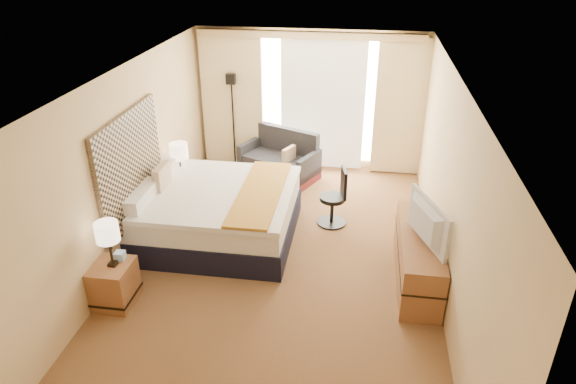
# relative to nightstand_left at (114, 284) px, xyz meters

# --- Properties ---
(floor) EXTENTS (4.20, 7.00, 0.02)m
(floor) POSITION_rel_nightstand_left_xyz_m (1.87, 1.05, -0.28)
(floor) COLOR #4F1D16
(floor) RESTS_ON ground
(ceiling) EXTENTS (4.20, 7.00, 0.02)m
(ceiling) POSITION_rel_nightstand_left_xyz_m (1.87, 1.05, 2.33)
(ceiling) COLOR white
(ceiling) RESTS_ON wall_back
(wall_back) EXTENTS (4.20, 0.02, 2.60)m
(wall_back) POSITION_rel_nightstand_left_xyz_m (1.87, 4.55, 1.02)
(wall_back) COLOR #E2C089
(wall_back) RESTS_ON ground
(wall_left) EXTENTS (0.02, 7.00, 2.60)m
(wall_left) POSITION_rel_nightstand_left_xyz_m (-0.23, 1.05, 1.02)
(wall_left) COLOR #E2C089
(wall_left) RESTS_ON ground
(wall_right) EXTENTS (0.02, 7.00, 2.60)m
(wall_right) POSITION_rel_nightstand_left_xyz_m (3.97, 1.05, 1.02)
(wall_right) COLOR #E2C089
(wall_right) RESTS_ON ground
(headboard) EXTENTS (0.06, 1.85, 1.50)m
(headboard) POSITION_rel_nightstand_left_xyz_m (-0.19, 1.25, 1.01)
(headboard) COLOR black
(headboard) RESTS_ON wall_left
(nightstand_left) EXTENTS (0.45, 0.52, 0.55)m
(nightstand_left) POSITION_rel_nightstand_left_xyz_m (0.00, 0.00, 0.00)
(nightstand_left) COLOR #925E35
(nightstand_left) RESTS_ON floor
(nightstand_right) EXTENTS (0.45, 0.52, 0.55)m
(nightstand_right) POSITION_rel_nightstand_left_xyz_m (0.00, 2.50, 0.00)
(nightstand_right) COLOR #925E35
(nightstand_right) RESTS_ON floor
(media_dresser) EXTENTS (0.50, 1.80, 0.70)m
(media_dresser) POSITION_rel_nightstand_left_xyz_m (3.70, 1.05, 0.07)
(media_dresser) COLOR #925E35
(media_dresser) RESTS_ON floor
(window) EXTENTS (2.30, 0.02, 2.30)m
(window) POSITION_rel_nightstand_left_xyz_m (2.12, 4.52, 1.04)
(window) COLOR white
(window) RESTS_ON wall_back
(curtains) EXTENTS (4.12, 0.19, 2.56)m
(curtains) POSITION_rel_nightstand_left_xyz_m (1.87, 4.44, 1.13)
(curtains) COLOR #FAE5B0
(curtains) RESTS_ON floor
(bed) EXTENTS (2.27, 2.07, 1.10)m
(bed) POSITION_rel_nightstand_left_xyz_m (0.81, 1.71, 0.13)
(bed) COLOR black
(bed) RESTS_ON floor
(loveseat) EXTENTS (1.58, 1.26, 0.87)m
(loveseat) POSITION_rel_nightstand_left_xyz_m (1.41, 3.95, 0.01)
(loveseat) COLOR #58191B
(loveseat) RESTS_ON floor
(floor_lamp) EXTENTS (0.23, 0.23, 1.81)m
(floor_lamp) POSITION_rel_nightstand_left_xyz_m (0.44, 4.35, 1.00)
(floor_lamp) COLOR black
(floor_lamp) RESTS_ON floor
(desk_chair) EXTENTS (0.45, 0.45, 0.93)m
(desk_chair) POSITION_rel_nightstand_left_xyz_m (2.54, 2.35, 0.14)
(desk_chair) COLOR black
(desk_chair) RESTS_ON floor
(lamp_left) EXTENTS (0.28, 0.28, 0.59)m
(lamp_left) POSITION_rel_nightstand_left_xyz_m (0.02, 0.01, 0.73)
(lamp_left) COLOR black
(lamp_left) RESTS_ON nightstand_left
(lamp_right) EXTENTS (0.29, 0.29, 0.61)m
(lamp_right) POSITION_rel_nightstand_left_xyz_m (0.04, 2.45, 0.75)
(lamp_right) COLOR black
(lamp_right) RESTS_ON nightstand_right
(tissue_box) EXTENTS (0.12, 0.12, 0.11)m
(tissue_box) POSITION_rel_nightstand_left_xyz_m (0.06, 0.14, 0.33)
(tissue_box) COLOR #97BCEA
(tissue_box) RESTS_ON nightstand_left
(telephone) EXTENTS (0.18, 0.15, 0.06)m
(telephone) POSITION_rel_nightstand_left_xyz_m (0.08, 2.66, 0.31)
(telephone) COLOR black
(telephone) RESTS_ON nightstand_right
(television) EXTENTS (0.47, 0.97, 0.57)m
(television) POSITION_rel_nightstand_left_xyz_m (3.65, 0.83, 0.71)
(television) COLOR black
(television) RESTS_ON media_dresser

